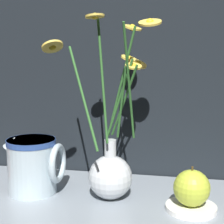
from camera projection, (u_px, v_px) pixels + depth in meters
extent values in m
plane|color=black|center=(113.00, 203.00, 0.81)|extent=(6.00, 6.00, 0.00)
cube|color=gray|center=(113.00, 201.00, 0.81)|extent=(0.87, 0.33, 0.01)
sphere|color=silver|center=(110.00, 178.00, 0.80)|extent=(0.09, 0.09, 0.09)
cylinder|color=silver|center=(110.00, 151.00, 0.79)|extent=(0.03, 0.03, 0.05)
cylinder|color=#336B2D|center=(124.00, 102.00, 0.80)|extent=(0.07, 0.06, 0.16)
cylinder|color=#EAC64C|center=(138.00, 64.00, 0.81)|extent=(0.05, 0.05, 0.02)
sphere|color=yellow|center=(138.00, 64.00, 0.81)|extent=(0.01, 0.01, 0.01)
cylinder|color=#336B2D|center=(103.00, 81.00, 0.75)|extent=(0.03, 0.03, 0.25)
cylinder|color=#EAC64C|center=(95.00, 16.00, 0.72)|extent=(0.05, 0.05, 0.01)
sphere|color=yellow|center=(95.00, 16.00, 0.72)|extent=(0.01, 0.01, 0.01)
cylinder|color=#336B2D|center=(122.00, 103.00, 0.78)|extent=(0.03, 0.05, 0.16)
cylinder|color=#EAC64C|center=(133.00, 66.00, 0.77)|extent=(0.05, 0.05, 0.01)
sphere|color=yellow|center=(133.00, 66.00, 0.77)|extent=(0.01, 0.01, 0.01)
cylinder|color=#336B2D|center=(129.00, 84.00, 0.75)|extent=(0.02, 0.09, 0.24)
cylinder|color=#EAC64C|center=(150.00, 22.00, 0.72)|extent=(0.05, 0.05, 0.02)
sphere|color=yellow|center=(150.00, 22.00, 0.72)|extent=(0.02, 0.02, 0.02)
cylinder|color=#336B2D|center=(83.00, 96.00, 0.74)|extent=(0.09, 0.10, 0.20)
cylinder|color=#EAC64C|center=(52.00, 47.00, 0.69)|extent=(0.05, 0.05, 0.02)
sphere|color=yellow|center=(52.00, 47.00, 0.69)|extent=(0.01, 0.01, 0.01)
cylinder|color=#336B2D|center=(120.00, 99.00, 0.80)|extent=(0.06, 0.04, 0.17)
cylinder|color=#EAC64C|center=(129.00, 58.00, 0.81)|extent=(0.05, 0.05, 0.02)
sphere|color=yellow|center=(129.00, 58.00, 0.81)|extent=(0.01, 0.01, 0.01)
cylinder|color=#336B2D|center=(121.00, 84.00, 0.79)|extent=(0.07, 0.04, 0.24)
cylinder|color=#EAC64C|center=(132.00, 28.00, 0.80)|extent=(0.06, 0.06, 0.02)
sphere|color=yellow|center=(132.00, 28.00, 0.80)|extent=(0.01, 0.01, 0.01)
cylinder|color=silver|center=(32.00, 166.00, 0.84)|extent=(0.11, 0.11, 0.12)
cylinder|color=#2D4C93|center=(31.00, 142.00, 0.83)|extent=(0.11, 0.11, 0.01)
torus|color=silver|center=(58.00, 163.00, 0.82)|extent=(0.01, 0.09, 0.09)
cone|color=silver|center=(12.00, 142.00, 0.84)|extent=(0.04, 0.03, 0.04)
cylinder|color=white|center=(191.00, 208.00, 0.75)|extent=(0.10, 0.10, 0.01)
sphere|color=#B7C638|center=(192.00, 188.00, 0.74)|extent=(0.07, 0.07, 0.07)
cylinder|color=#4C3819|center=(192.00, 168.00, 0.74)|extent=(0.00, 0.00, 0.01)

